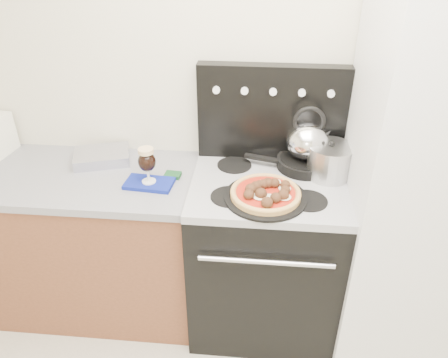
# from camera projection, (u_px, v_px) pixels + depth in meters

# --- Properties ---
(room_shell) EXTENTS (3.52, 3.01, 2.52)m
(room_shell) POSITION_uv_depth(u_px,v_px,m) (245.00, 245.00, 1.23)
(room_shell) COLOR beige
(room_shell) RESTS_ON ground
(base_cabinet) EXTENTS (1.45, 0.60, 0.86)m
(base_cabinet) POSITION_uv_depth(u_px,v_px,m) (71.00, 243.00, 2.50)
(base_cabinet) COLOR brown
(base_cabinet) RESTS_ON ground
(countertop) EXTENTS (1.48, 0.63, 0.04)m
(countertop) POSITION_uv_depth(u_px,v_px,m) (55.00, 176.00, 2.27)
(countertop) COLOR gray
(countertop) RESTS_ON base_cabinet
(stove_body) EXTENTS (0.76, 0.65, 0.88)m
(stove_body) POSITION_uv_depth(u_px,v_px,m) (264.00, 257.00, 2.39)
(stove_body) COLOR black
(stove_body) RESTS_ON ground
(cooktop) EXTENTS (0.76, 0.65, 0.04)m
(cooktop) POSITION_uv_depth(u_px,v_px,m) (268.00, 186.00, 2.15)
(cooktop) COLOR #ADADB2
(cooktop) RESTS_ON stove_body
(backguard) EXTENTS (0.76, 0.08, 0.50)m
(backguard) POSITION_uv_depth(u_px,v_px,m) (272.00, 113.00, 2.24)
(backguard) COLOR black
(backguard) RESTS_ON cooktop
(fridge) EXTENTS (0.64, 0.68, 1.90)m
(fridge) POSITION_uv_depth(u_px,v_px,m) (418.00, 187.00, 2.05)
(fridge) COLOR silver
(fridge) RESTS_ON ground
(foil_sheet) EXTENTS (0.33, 0.28, 0.06)m
(foil_sheet) POSITION_uv_depth(u_px,v_px,m) (102.00, 156.00, 2.35)
(foil_sheet) COLOR silver
(foil_sheet) RESTS_ON countertop
(oven_mitt) EXTENTS (0.25, 0.16, 0.02)m
(oven_mitt) POSITION_uv_depth(u_px,v_px,m) (149.00, 183.00, 2.15)
(oven_mitt) COLOR navy
(oven_mitt) RESTS_ON countertop
(beer_glass) EXTENTS (0.10, 0.10, 0.19)m
(beer_glass) POSITION_uv_depth(u_px,v_px,m) (147.00, 165.00, 2.09)
(beer_glass) COLOR black
(beer_glass) RESTS_ON oven_mitt
(pizza_pan) EXTENTS (0.49, 0.49, 0.01)m
(pizza_pan) POSITION_uv_depth(u_px,v_px,m) (265.00, 197.00, 2.02)
(pizza_pan) COLOR black
(pizza_pan) RESTS_ON cooktop
(pizza) EXTENTS (0.37, 0.37, 0.05)m
(pizza) POSITION_uv_depth(u_px,v_px,m) (266.00, 192.00, 2.00)
(pizza) COLOR #DD9256
(pizza) RESTS_ON pizza_pan
(skillet) EXTENTS (0.35, 0.35, 0.05)m
(skillet) POSITION_uv_depth(u_px,v_px,m) (305.00, 163.00, 2.25)
(skillet) COLOR black
(skillet) RESTS_ON cooktop
(tea_kettle) EXTENTS (0.26, 0.26, 0.24)m
(tea_kettle) POSITION_uv_depth(u_px,v_px,m) (307.00, 138.00, 2.18)
(tea_kettle) COLOR silver
(tea_kettle) RESTS_ON skillet
(stock_pot) EXTENTS (0.27, 0.27, 0.16)m
(stock_pot) POSITION_uv_depth(u_px,v_px,m) (329.00, 162.00, 2.15)
(stock_pot) COLOR #BABABA
(stock_pot) RESTS_ON cooktop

